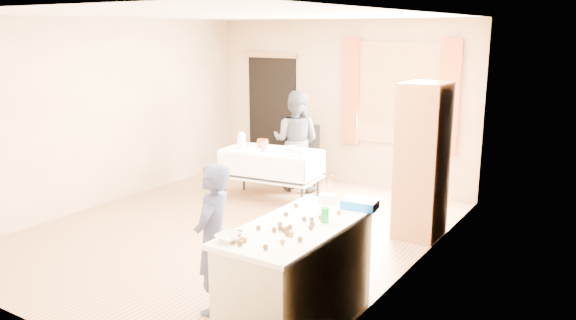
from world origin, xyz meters
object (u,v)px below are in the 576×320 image
Objects in this scene: cabinet at (422,161)px; counter at (297,277)px; chair at (306,169)px; party_table at (271,170)px; girl at (213,239)px; woman at (296,141)px.

counter is (-0.10, -2.64, -0.47)m from cabinet.
cabinet is 1.23× the size of counter.
counter is 1.54× the size of chair.
cabinet is 1.90× the size of chair.
counter is at bearing -92.17° from cabinet.
cabinet is 1.25× the size of party_table.
cabinet is at bearing 87.83° from counter.
girl reaches higher than counter.
counter is 1.01× the size of party_table.
cabinet reaches higher than counter.
counter is 1.12× the size of girl.
chair is at bearing -113.03° from woman.
girl reaches higher than chair.
party_table is at bearing -114.35° from chair.
cabinet is 2.51m from woman.
party_table is 1.52× the size of chair.
cabinet reaches higher than girl.
woman reaches higher than party_table.
cabinet is 2.68m from counter.
chair is 0.53m from woman.
chair is at bearing -176.09° from girl.
party_table is 3.36m from girl.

